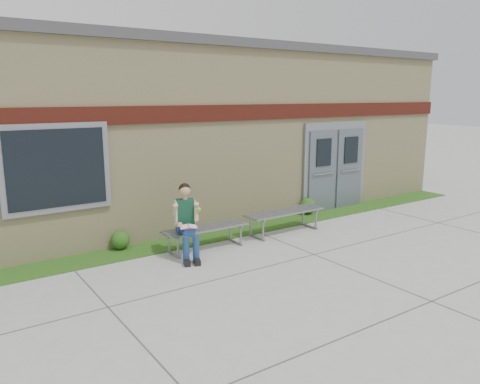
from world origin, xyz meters
TOP-DOWN VIEW (x-y plane):
  - ground at (0.00, 0.00)m, footprint 80.00×80.00m
  - grass_strip at (0.00, 2.60)m, footprint 16.00×0.80m
  - school_building at (-0.00, 5.99)m, footprint 16.20×6.22m
  - bench_left at (-0.53, 1.95)m, footprint 1.75×0.51m
  - bench_right at (1.47, 1.95)m, footprint 1.90×0.55m
  - girl at (-1.05, 1.75)m, footprint 0.59×0.89m
  - shrub_mid at (-1.94, 2.85)m, footprint 0.36×0.36m
  - shrub_east at (2.97, 2.85)m, footprint 0.41×0.41m

SIDE VIEW (x-z plane):
  - ground at x=0.00m, z-range 0.00..0.00m
  - grass_strip at x=0.00m, z-range 0.00..0.02m
  - shrub_mid at x=-1.94m, z-range 0.02..0.38m
  - shrub_east at x=2.97m, z-range 0.02..0.43m
  - bench_left at x=-0.53m, z-range 0.12..0.57m
  - bench_right at x=1.47m, z-range 0.13..0.62m
  - girl at x=-1.05m, z-range 0.02..1.41m
  - school_building at x=0.00m, z-range 0.00..4.20m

